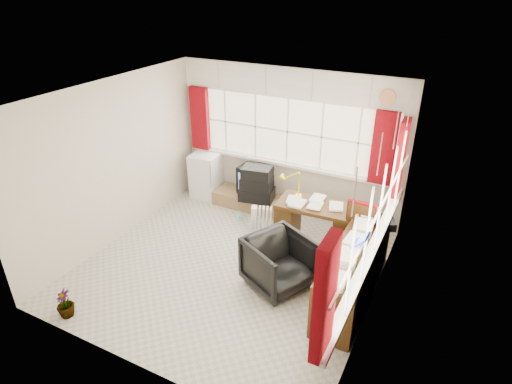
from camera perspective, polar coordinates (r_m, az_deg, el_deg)
ground at (r=6.33m, az=-3.37°, el=-9.81°), size 4.00×4.00×0.00m
room_walls at (r=5.57m, az=-3.78°, el=2.65°), size 4.00×4.00×4.00m
window_back at (r=7.38m, az=4.01°, el=4.27°), size 3.70×0.12×3.60m
window_right at (r=5.24m, az=15.24°, el=-6.99°), size 0.12×3.70×3.60m
curtains at (r=6.01m, az=8.41°, el=3.83°), size 3.83×3.83×1.15m
overhead_cabinets at (r=5.78m, az=9.66°, el=11.17°), size 3.98×3.98×0.48m
desk at (r=6.67m, az=7.99°, el=-3.99°), size 1.22×0.64×0.73m
desk_lamp at (r=6.62m, az=5.78°, el=1.77°), size 0.15×0.13×0.42m
task_chair at (r=6.18m, az=13.31°, el=-5.58°), size 0.44×0.46×1.01m
office_chair at (r=5.78m, az=3.09°, el=-9.43°), size 1.07×1.06×0.73m
radiator at (r=6.76m, az=1.49°, el=-4.69°), size 0.42×0.28×0.59m
credenza at (r=5.74m, az=12.93°, el=-10.05°), size 0.50×2.00×0.85m
file_tray at (r=6.04m, az=16.71°, el=-3.87°), size 0.37×0.41×0.11m
tv_bench at (r=7.76m, az=-0.57°, el=-1.17°), size 1.40×0.50×0.25m
crt_tv at (r=7.71m, az=0.02°, el=1.74°), size 0.60×0.57×0.50m
hifi_stack at (r=7.41m, az=0.10°, el=0.98°), size 0.65×0.48×0.62m
mini_fridge at (r=8.08m, az=-6.64°, el=2.23°), size 0.54×0.54×0.85m
spray_bottle_a at (r=6.97m, az=-0.53°, el=-4.59°), size 0.13×0.13×0.27m
spray_bottle_b at (r=7.36m, az=-2.30°, el=-3.20°), size 0.09×0.09×0.18m
flower_vase at (r=5.91m, az=-24.13°, el=-13.41°), size 0.28×0.28×0.38m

